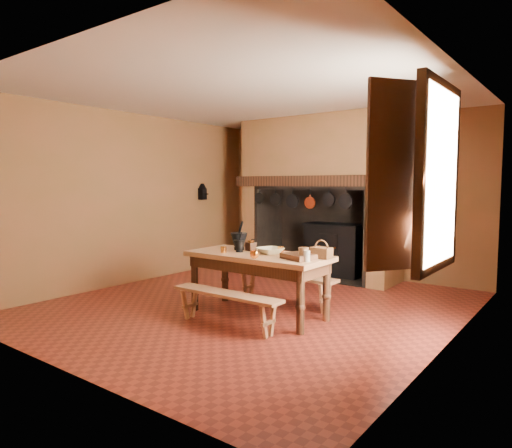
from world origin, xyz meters
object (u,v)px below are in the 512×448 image
Objects in this scene: mixing_bowl at (270,251)px; wicker_basket at (321,252)px; iron_range at (335,249)px; work_table at (258,263)px; bench_front at (226,301)px; coffee_grinder at (251,246)px.

wicker_basket is at bearing 7.46° from mixing_bowl.
iron_range is 0.89× the size of work_table.
bench_front is 4.60× the size of mixing_bowl.
mixing_bowl is at bearing 28.13° from work_table.
coffee_grinder reaches higher than work_table.
iron_range reaches higher than bench_front.
coffee_grinder is 0.52× the size of mixing_bowl.
mixing_bowl is 1.40× the size of wicker_basket.
wicker_basket is (0.80, 0.16, 0.19)m from work_table.
coffee_grinder is (0.14, -2.66, 0.36)m from iron_range.
mixing_bowl is (0.36, -0.08, -0.02)m from coffee_grinder.
work_table reaches higher than bench_front.
mixing_bowl is (0.14, 0.68, 0.51)m from bench_front.
wicker_basket is at bearing 11.29° from work_table.
coffee_grinder is 0.37m from mixing_bowl.
bench_front is (0.37, -3.41, -0.18)m from iron_range.
mixing_bowl is at bearing -79.55° from iron_range.
iron_range is 9.75× the size of coffee_grinder.
work_table is at bearing -168.67° from wicker_basket.
work_table is at bearing -22.27° from coffee_grinder.
bench_front is 8.80× the size of coffee_grinder.
wicker_basket reaches higher than mixing_bowl.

